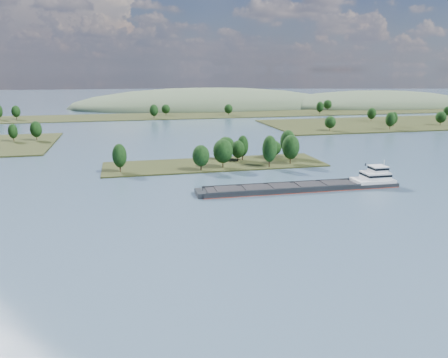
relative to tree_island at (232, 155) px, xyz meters
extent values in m
plane|color=#3A5165|center=(-7.51, -58.66, -4.46)|extent=(1800.00, 1800.00, 0.00)
cube|color=black|center=(-7.51, 1.34, -4.46)|extent=(100.00, 30.00, 1.20)
cylinder|color=black|center=(14.34, -11.05, -1.56)|extent=(0.50, 0.50, 4.60)
ellipsoid|color=black|center=(14.34, -11.05, 4.29)|extent=(6.54, 6.54, 11.83)
cylinder|color=black|center=(0.04, 11.28, -2.11)|extent=(0.50, 0.50, 3.50)
ellipsoid|color=black|center=(0.04, 11.28, 2.33)|extent=(8.47, 8.47, 8.99)
cylinder|color=black|center=(-5.74, -7.25, -1.80)|extent=(0.50, 0.50, 4.11)
ellipsoid|color=black|center=(-5.74, -7.25, 3.43)|extent=(8.78, 8.78, 10.58)
cylinder|color=black|center=(4.07, 4.08, -2.24)|extent=(0.50, 0.50, 3.25)
ellipsoid|color=black|center=(4.07, 4.08, 1.89)|extent=(6.28, 6.28, 8.35)
cylinder|color=black|center=(-16.07, -10.60, -2.07)|extent=(0.50, 0.50, 3.58)
ellipsoid|color=black|center=(-16.07, -10.60, 2.48)|extent=(7.39, 7.39, 9.20)
cylinder|color=black|center=(-49.64, -5.68, -1.89)|extent=(0.50, 0.50, 3.93)
ellipsoid|color=black|center=(-49.64, -5.68, 3.10)|extent=(6.02, 6.02, 10.11)
cylinder|color=black|center=(7.05, 6.56, -1.93)|extent=(0.50, 0.50, 3.86)
ellipsoid|color=black|center=(7.05, 6.56, 2.99)|extent=(5.45, 5.45, 9.94)
cylinder|color=black|center=(30.07, 7.79, -1.65)|extent=(0.50, 0.50, 4.42)
ellipsoid|color=black|center=(30.07, 7.79, 3.96)|extent=(7.40, 7.40, 11.35)
cylinder|color=black|center=(25.97, -6.50, -1.69)|extent=(0.50, 0.50, 4.33)
ellipsoid|color=black|center=(25.97, -6.50, 3.82)|extent=(7.96, 7.96, 11.15)
cylinder|color=black|center=(22.56, 7.33, -2.43)|extent=(0.50, 0.50, 2.87)
ellipsoid|color=black|center=(22.56, 7.33, 1.22)|extent=(7.84, 7.84, 7.37)
cylinder|color=black|center=(-98.52, 90.87, -1.75)|extent=(0.50, 0.50, 3.83)
ellipsoid|color=black|center=(-98.52, 90.87, 3.12)|extent=(6.94, 6.94, 9.84)
cylinder|color=black|center=(-111.22, 89.82, -1.93)|extent=(0.50, 0.50, 3.45)
ellipsoid|color=black|center=(-111.22, 89.82, 2.45)|extent=(5.46, 5.46, 8.87)
cylinder|color=black|center=(94.06, 91.02, -2.01)|extent=(0.50, 0.50, 3.31)
ellipsoid|color=black|center=(94.06, 91.02, 2.20)|extent=(7.83, 7.83, 8.50)
cylinder|color=black|center=(191.11, 100.25, -1.93)|extent=(0.50, 0.50, 3.46)
ellipsoid|color=black|center=(191.11, 100.25, 2.47)|extent=(7.91, 7.91, 8.89)
cylinder|color=black|center=(138.61, 86.94, -1.63)|extent=(0.50, 0.50, 4.06)
ellipsoid|color=black|center=(138.61, 86.94, 3.53)|extent=(7.04, 7.04, 10.44)
cylinder|color=black|center=(151.29, 101.30, -1.88)|extent=(0.50, 0.50, 3.56)
ellipsoid|color=black|center=(151.29, 101.30, 2.65)|extent=(5.31, 5.31, 9.16)
cylinder|color=black|center=(153.30, 135.54, -1.83)|extent=(0.50, 0.50, 3.67)
ellipsoid|color=black|center=(153.30, 135.54, 2.84)|extent=(7.28, 7.28, 9.44)
cylinder|color=black|center=(237.05, 149.41, -2.09)|extent=(0.50, 0.50, 3.13)
ellipsoid|color=black|center=(237.05, 149.41, 1.89)|extent=(5.85, 5.85, 8.05)
cube|color=black|center=(-7.51, 221.34, -4.46)|extent=(900.00, 60.00, 1.20)
cylinder|color=black|center=(-149.38, 218.19, -1.70)|extent=(0.50, 0.50, 4.32)
cylinder|color=black|center=(138.62, 202.38, -1.87)|extent=(0.50, 0.50, 3.99)
ellipsoid|color=black|center=(138.62, 202.38, 3.20)|extent=(7.02, 7.02, 10.25)
cylinder|color=black|center=(-7.14, 225.01, -2.18)|extent=(0.50, 0.50, 3.36)
ellipsoid|color=black|center=(-7.14, 225.01, 2.09)|extent=(8.09, 8.09, 8.63)
cylinder|color=black|center=(163.09, 236.03, -2.03)|extent=(0.50, 0.50, 3.66)
ellipsoid|color=black|center=(163.09, 236.03, 2.63)|extent=(8.82, 8.82, 9.42)
cylinder|color=black|center=(-136.21, 218.47, -1.89)|extent=(0.50, 0.50, 3.94)
ellipsoid|color=black|center=(-136.21, 218.47, 3.12)|extent=(7.43, 7.43, 10.13)
cylinder|color=black|center=(50.32, 212.44, -2.17)|extent=(0.50, 0.50, 3.38)
ellipsoid|color=black|center=(50.32, 212.44, 2.14)|extent=(7.99, 7.99, 8.70)
cylinder|color=black|center=(-20.00, 201.16, -1.86)|extent=(0.50, 0.50, 3.99)
ellipsoid|color=black|center=(-20.00, 201.16, 3.21)|extent=(7.59, 7.59, 10.27)
ellipsoid|color=#405238|center=(252.49, 291.34, -4.46)|extent=(260.00, 140.00, 36.00)
ellipsoid|color=#405238|center=(52.49, 321.34, -4.46)|extent=(320.00, 160.00, 44.00)
cube|color=black|center=(14.23, -47.19, -4.00)|extent=(73.56, 10.40, 2.02)
cube|color=#9C2911|center=(14.23, -47.19, -4.41)|extent=(73.75, 10.59, 0.23)
cube|color=black|center=(6.96, -42.57, -2.72)|extent=(56.90, 1.32, 0.73)
cube|color=black|center=(6.81, -51.57, -2.72)|extent=(56.90, 1.32, 0.73)
cube|color=black|center=(6.89, -47.07, -2.85)|extent=(55.20, 9.18, 0.28)
cube|color=black|center=(-13.30, -46.73, -2.58)|extent=(8.38, 7.66, 0.32)
cube|color=black|center=(-3.21, -46.90, -2.58)|extent=(8.38, 7.66, 0.32)
cube|color=black|center=(6.89, -47.07, -2.58)|extent=(8.38, 7.66, 0.32)
cube|color=black|center=(16.98, -47.24, -2.58)|extent=(8.38, 7.66, 0.32)
cube|color=black|center=(27.08, -47.41, -2.58)|extent=(8.38, 7.66, 0.32)
cube|color=black|center=(-22.93, -46.57, -3.63)|extent=(2.89, 8.30, 1.84)
cylinder|color=black|center=(-22.02, -46.59, -2.35)|extent=(0.22, 0.22, 2.02)
cube|color=white|center=(42.67, -47.67, -2.44)|extent=(14.83, 9.05, 1.10)
cube|color=white|center=(43.59, -47.68, -0.61)|extent=(9.30, 7.49, 2.75)
cube|color=black|center=(43.59, -47.68, -0.24)|extent=(9.49, 7.68, 0.83)
cube|color=white|center=(44.51, -47.70, 1.78)|extent=(5.60, 5.60, 2.02)
cube|color=black|center=(44.51, -47.70, 2.15)|extent=(5.78, 5.78, 0.73)
cube|color=white|center=(44.51, -47.70, 2.88)|extent=(5.97, 5.97, 0.18)
cylinder|color=white|center=(46.80, -47.74, 3.98)|extent=(0.19, 0.19, 2.39)
cylinder|color=black|center=(40.89, -44.89, 3.07)|extent=(0.47, 0.47, 1.10)
camera|label=1|loc=(-47.76, -189.43, 37.81)|focal=35.00mm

